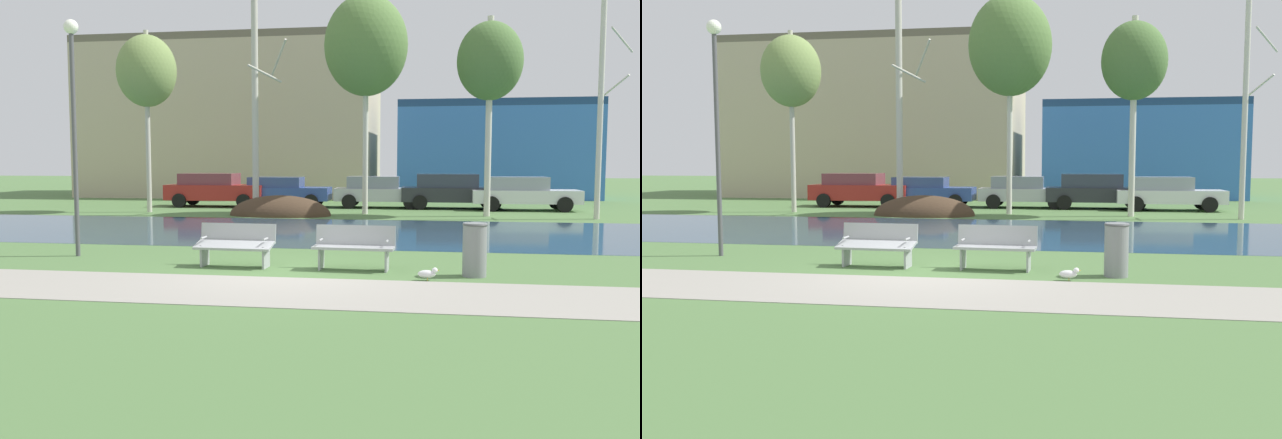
# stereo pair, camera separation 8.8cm
# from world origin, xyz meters

# --- Properties ---
(ground_plane) EXTENTS (120.00, 120.00, 0.00)m
(ground_plane) POSITION_xyz_m (0.00, 10.00, 0.00)
(ground_plane) COLOR #4C703D
(paved_path_strip) EXTENTS (60.00, 2.53, 0.01)m
(paved_path_strip) POSITION_xyz_m (0.00, -1.75, 0.01)
(paved_path_strip) COLOR gray
(paved_path_strip) RESTS_ON ground
(river_band) EXTENTS (80.00, 8.14, 0.01)m
(river_band) POSITION_xyz_m (0.00, 7.62, 0.00)
(river_band) COLOR #284256
(river_band) RESTS_ON ground
(soil_mound) EXTENTS (4.01, 2.43, 1.57)m
(soil_mound) POSITION_xyz_m (-3.10, 13.07, 0.00)
(soil_mound) COLOR #423021
(soil_mound) RESTS_ON ground
(bench_left) EXTENTS (1.62, 0.63, 0.87)m
(bench_left) POSITION_xyz_m (-1.21, 0.64, 0.47)
(bench_left) COLOR #9EA0A3
(bench_left) RESTS_ON ground
(bench_right) EXTENTS (1.62, 0.63, 0.87)m
(bench_right) POSITION_xyz_m (1.22, 0.64, 0.47)
(bench_right) COLOR #9EA0A3
(bench_right) RESTS_ON ground
(trash_bin) EXTENTS (0.47, 0.47, 1.00)m
(trash_bin) POSITION_xyz_m (3.52, 0.25, 0.52)
(trash_bin) COLOR gray
(trash_bin) RESTS_ON ground
(seagull) EXTENTS (0.39, 0.14, 0.24)m
(seagull) POSITION_xyz_m (2.67, -0.35, 0.13)
(seagull) COLOR white
(seagull) RESTS_ON ground
(streetlamp) EXTENTS (0.32, 0.32, 5.25)m
(streetlamp) POSITION_xyz_m (-5.16, 1.51, 3.51)
(streetlamp) COLOR #4C4C51
(streetlamp) RESTS_ON ground
(birch_far_left) EXTENTS (2.42, 2.42, 7.40)m
(birch_far_left) POSITION_xyz_m (-8.81, 13.83, 5.74)
(birch_far_left) COLOR #BCB7A8
(birch_far_left) RESTS_ON ground
(birch_left) EXTENTS (1.43, 2.34, 9.09)m
(birch_left) POSITION_xyz_m (-4.08, 13.21, 4.60)
(birch_left) COLOR #BCB7A8
(birch_left) RESTS_ON ground
(birch_center_left) EXTENTS (3.27, 3.27, 8.59)m
(birch_center_left) POSITION_xyz_m (0.10, 14.29, 6.60)
(birch_center_left) COLOR beige
(birch_center_left) RESTS_ON ground
(birch_center) EXTENTS (2.46, 2.46, 7.53)m
(birch_center) POSITION_xyz_m (4.82, 13.99, 5.83)
(birch_center) COLOR beige
(birch_center) RESTS_ON ground
(birch_center_right) EXTENTS (1.12, 1.94, 8.68)m
(birch_center_right) POSITION_xyz_m (8.70, 13.35, 4.39)
(birch_center_right) COLOR beige
(birch_center_right) RESTS_ON ground
(parked_van_nearest_red) EXTENTS (4.57, 2.16, 1.54)m
(parked_van_nearest_red) POSITION_xyz_m (-7.16, 17.45, 0.81)
(parked_van_nearest_red) COLOR maroon
(parked_van_nearest_red) RESTS_ON ground
(parked_sedan_second_blue) EXTENTS (4.30, 2.04, 1.37)m
(parked_sedan_second_blue) POSITION_xyz_m (-4.06, 17.68, 0.74)
(parked_sedan_second_blue) COLOR #2D4793
(parked_sedan_second_blue) RESTS_ON ground
(parked_hatch_third_silver) EXTENTS (4.12, 2.00, 1.42)m
(parked_hatch_third_silver) POSITION_xyz_m (0.36, 17.92, 0.75)
(parked_hatch_third_silver) COLOR #B2B5BC
(parked_hatch_third_silver) RESTS_ON ground
(parked_wagon_fourth_dark) EXTENTS (4.75, 2.09, 1.54)m
(parked_wagon_fourth_dark) POSITION_xyz_m (3.65, 17.88, 0.80)
(parked_wagon_fourth_dark) COLOR #282B30
(parked_wagon_fourth_dark) RESTS_ON ground
(parked_suv_fifth_white) EXTENTS (4.51, 2.00, 1.44)m
(parked_suv_fifth_white) POSITION_xyz_m (6.55, 17.30, 0.76)
(parked_suv_fifth_white) COLOR silver
(parked_suv_fifth_white) RESTS_ON ground
(building_beige_block) EXTENTS (16.81, 9.64, 9.10)m
(building_beige_block) POSITION_xyz_m (-9.11, 27.89, 4.55)
(building_beige_block) COLOR #BCAD8E
(building_beige_block) RESTS_ON ground
(building_blue_store) EXTENTS (10.84, 6.13, 5.43)m
(building_blue_store) POSITION_xyz_m (6.25, 27.76, 2.72)
(building_blue_store) COLOR #3870C6
(building_blue_store) RESTS_ON ground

